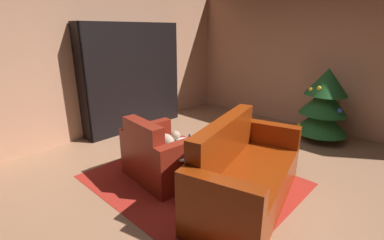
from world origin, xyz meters
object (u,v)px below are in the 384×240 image
Objects in this scene: bookshelf_unit at (137,77)px; bottle_on_table at (189,146)px; decorated_tree at (324,104)px; couch_red at (244,175)px; armchair_red at (162,157)px; coffee_table at (188,151)px; book_stack_on_table at (184,145)px.

bottle_on_table is (2.39, -0.99, -0.46)m from bookshelf_unit.
bookshelf_unit reaches higher than decorated_tree.
bottle_on_table is at bearing -22.51° from bookshelf_unit.
couch_red is 1.52× the size of decorated_tree.
armchair_red is (1.92, -1.04, -0.73)m from bookshelf_unit.
armchair_red is 0.82× the size of decorated_tree.
decorated_tree reaches higher than coffee_table.
couch_red reaches higher than bottle_on_table.
bookshelf_unit is 3.19m from couch_red.
coffee_table is 2.75× the size of bottle_on_table.
decorated_tree is (0.79, 2.69, 0.17)m from book_stack_on_table.
decorated_tree is (2.98, 1.81, -0.36)m from bookshelf_unit.
bookshelf_unit is 9.68× the size of book_stack_on_table.
coffee_table is at bearing 29.76° from armchair_red.
bottle_on_table is (0.47, 0.05, 0.27)m from armchair_red.
bookshelf_unit is 7.92× the size of bottle_on_table.
couch_red is 7.48× the size of bottle_on_table.
bookshelf_unit is at bearing 158.88° from coffee_table.
decorated_tree is at bearing 73.53° from book_stack_on_table.
armchair_red is at bearing -28.44° from bookshelf_unit.
book_stack_on_table is (-0.05, -0.02, 0.08)m from coffee_table.
couch_red is at bearing 9.60° from book_stack_on_table.
book_stack_on_table is at bearing -21.94° from bookshelf_unit.
bookshelf_unit is at bearing 157.49° from bottle_on_table.
couch_red is (1.09, 0.30, 0.02)m from armchair_red.
book_stack_on_table reaches higher than coffee_table.
bookshelf_unit is at bearing 166.20° from couch_red.
couch_red is at bearing -89.22° from decorated_tree.
bottle_on_table reaches higher than coffee_table.
couch_red is at bearing 8.89° from coffee_table.
coffee_table is 2.78m from decorated_tree.
armchair_red is at bearing -173.69° from bottle_on_table.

